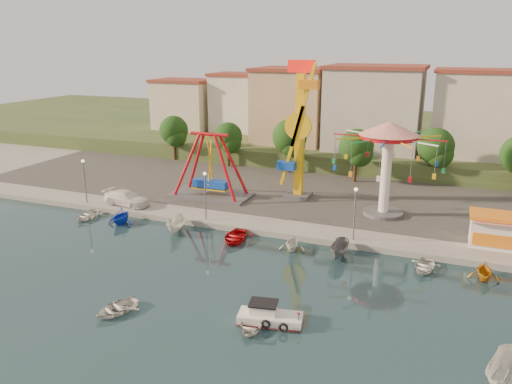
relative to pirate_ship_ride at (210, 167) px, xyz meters
The scene contains 34 objects.
ground 24.14m from the pirate_ship_ride, 61.47° to the right, with size 200.00×200.00×0.00m, color #122732.
quay_deck 42.88m from the pirate_ship_ride, 74.60° to the left, with size 200.00×100.00×0.60m, color #9E998E.
asphalt_pad 15.05m from the pirate_ship_ride, 38.90° to the left, with size 90.00×28.00×0.01m, color #4C4944.
hill_terrace 47.61m from the pirate_ship_ride, 76.20° to the left, with size 200.00×60.00×3.00m, color #384C26.
pirate_ship_ride is the anchor object (origin of this frame).
kamikaze_tower 11.70m from the pirate_ship_ride, 17.43° to the left, with size 3.97×3.10×16.50m.
wave_swinger 21.32m from the pirate_ship_ride, ahead, with size 11.60×11.60×10.40m.
booth_left 32.63m from the pirate_ship_ride, ahead, with size 5.40×3.78×3.08m.
lamp_post_0 14.96m from the pirate_ship_ride, 148.20° to the right, with size 0.14×0.14×5.00m, color #59595E.
lamp_post_1 8.63m from the pirate_ship_ride, 66.97° to the right, with size 0.14×0.14×5.00m, color #59595E.
lamp_post_2 20.91m from the pirate_ship_ride, 22.10° to the right, with size 0.14×0.14×5.00m, color #59595E.
tree_0 21.82m from the pirate_ship_ride, 132.28° to the left, with size 4.60×4.60×7.19m.
tree_1 16.10m from the pirate_ship_ride, 106.86° to the left, with size 4.35×4.35×6.80m.
tree_2 15.95m from the pirate_ship_ride, 70.36° to the left, with size 5.02×5.02×7.85m.
tree_3 20.47m from the pirate_ship_ride, 41.38° to the left, with size 4.68×4.68×7.32m.
tree_4 30.27m from the pirate_ship_ride, 33.08° to the left, with size 4.86×4.86×7.60m.
building_0 33.79m from the pirate_ship_ride, 131.15° to the left, with size 9.26×9.53×11.87m, color beige.
building_1 32.26m from the pirate_ship_ride, 108.12° to the left, with size 12.33×9.01×8.63m, color silver.
building_2 31.55m from the pirate_ship_ride, 84.21° to the left, with size 11.95×9.28×11.23m, color tan.
building_3 32.84m from the pirate_ship_ride, 58.78° to the left, with size 12.59×10.50×9.20m, color beige.
building_4 43.79m from the pirate_ship_ride, 45.88° to the left, with size 10.75×9.23×9.24m, color beige.
cabin_motorboat 29.46m from the pirate_ship_ride, 55.40° to the right, with size 4.75×2.54×1.59m.
rowboat_a 29.97m from the pirate_ship_ride, 58.07° to the right, with size 2.32×3.25×0.67m, color silver.
rowboat_b 27.76m from the pirate_ship_ride, 77.97° to the right, with size 2.49×3.49×0.72m, color silver.
skiff 40.69m from the pirate_ship_ride, 39.02° to the right, with size 1.76×4.68×1.81m, color silver.
van 10.65m from the pirate_ship_ride, 137.98° to the right, with size 2.36×5.80×1.68m, color white.
moored_boat_0 15.46m from the pirate_ship_ride, 132.24° to the right, with size 2.65×3.71×0.77m, color silver.
moored_boat_1 12.81m from the pirate_ship_ride, 116.17° to the right, with size 2.88×3.33×1.76m, color blue.
moored_boat_2 11.73m from the pirate_ship_ride, 82.23° to the right, with size 1.51×4.01×1.55m, color silver.
moored_boat_3 14.30m from the pirate_ship_ride, 53.53° to the right, with size 3.01×4.21×0.87m, color red.
moored_boat_4 18.34m from the pirate_ship_ride, 37.92° to the right, with size 2.49×2.89×1.52m, color silver.
moored_boat_5 22.04m from the pirate_ship_ride, 30.56° to the right, with size 1.45×3.85×1.49m, color slate.
moored_boat_6 28.71m from the pirate_ship_ride, 22.88° to the right, with size 2.52×3.53×0.73m, color silver.
moored_boat_7 33.03m from the pirate_ship_ride, 19.67° to the right, with size 2.53×2.93×1.54m, color orange.
Camera 1 is at (15.90, -32.40, 18.91)m, focal length 35.00 mm.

